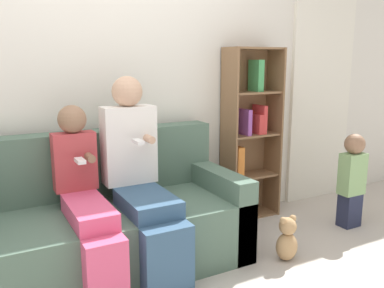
{
  "coord_description": "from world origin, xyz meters",
  "views": [
    {
      "loc": [
        -0.82,
        -2.04,
        1.41
      ],
      "look_at": [
        0.6,
        0.58,
        0.79
      ],
      "focal_mm": 38.0,
      "sensor_mm": 36.0,
      "label": 1
    }
  ],
  "objects": [
    {
      "name": "teddy_bear",
      "position": [
        1.06,
        0.0,
        0.16
      ],
      "size": [
        0.16,
        0.14,
        0.33
      ],
      "color": "tan",
      "rests_on": "ground_plane"
    },
    {
      "name": "bookshelf",
      "position": [
        1.33,
        0.86,
        0.78
      ],
      "size": [
        0.51,
        0.26,
        1.52
      ],
      "color": "brown",
      "rests_on": "ground_plane"
    },
    {
      "name": "toddler_standing",
      "position": [
        1.95,
        0.22,
        0.43
      ],
      "size": [
        0.21,
        0.17,
        0.81
      ],
      "color": "#232842",
      "rests_on": "ground_plane"
    },
    {
      "name": "child_seated",
      "position": [
        -0.25,
        0.38,
        0.57
      ],
      "size": [
        0.28,
        0.8,
        1.12
      ],
      "color": "#DB4C75",
      "rests_on": "ground_plane"
    },
    {
      "name": "couch",
      "position": [
        -0.13,
        0.54,
        0.31
      ],
      "size": [
        1.95,
        0.86,
        0.91
      ],
      "color": "#4C6656",
      "rests_on": "ground_plane"
    },
    {
      "name": "adult_seated",
      "position": [
        0.12,
        0.42,
        0.67
      ],
      "size": [
        0.37,
        0.79,
        1.3
      ],
      "color": "#335170",
      "rests_on": "ground_plane"
    },
    {
      "name": "back_wall",
      "position": [
        0.0,
        0.99,
        1.27
      ],
      "size": [
        10.0,
        0.06,
        2.55
      ],
      "color": "silver",
      "rests_on": "ground_plane"
    },
    {
      "name": "curtain_panel",
      "position": [
        2.28,
        0.94,
        1.13
      ],
      "size": [
        0.77,
        0.04,
        2.25
      ],
      "color": "silver",
      "rests_on": "ground_plane"
    }
  ]
}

